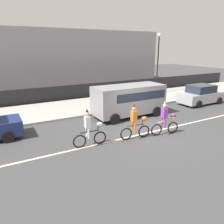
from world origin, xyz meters
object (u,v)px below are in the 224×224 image
parade_cyclist_orange (136,124)px  street_lamp_post (158,55)px  parade_cyclist_zebra (90,130)px  parked_car_silver (201,95)px  parade_cyclist_purple (166,120)px  parked_van_grey (130,98)px

parade_cyclist_orange → street_lamp_post: (8.52, 8.40, 3.15)m
parade_cyclist_zebra → parked_car_silver: size_ratio=0.47×
parked_car_silver → parade_cyclist_orange: bearing=-159.6°
parade_cyclist_orange → parked_car_silver: parade_cyclist_orange is taller
parade_cyclist_zebra → parade_cyclist_purple: same height
parked_car_silver → street_lamp_post: street_lamp_post is taller
parade_cyclist_orange → parade_cyclist_purple: size_ratio=1.00×
parked_van_grey → parade_cyclist_zebra: bearing=-144.3°
street_lamp_post → parade_cyclist_purple: bearing=-127.7°
parade_cyclist_orange → parked_car_silver: bearing=20.4°
parade_cyclist_zebra → parked_van_grey: bearing=35.7°
parade_cyclist_orange → parked_car_silver: (9.24, 3.43, -0.06)m
parade_cyclist_purple → street_lamp_post: (6.74, 8.72, 3.15)m
parade_cyclist_orange → parked_van_grey: size_ratio=0.38×
parked_van_grey → parade_cyclist_purple: bearing=-92.5°
parade_cyclist_orange → parade_cyclist_zebra: bearing=172.2°
parade_cyclist_orange → street_lamp_post: street_lamp_post is taller
parade_cyclist_orange → parked_van_grey: (1.94, 3.51, 0.44)m
parade_cyclist_purple → street_lamp_post: street_lamp_post is taller
parade_cyclist_orange → parked_car_silver: size_ratio=0.47×
parade_cyclist_zebra → parked_van_grey: 5.45m
parade_cyclist_zebra → parked_van_grey: parked_van_grey is taller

